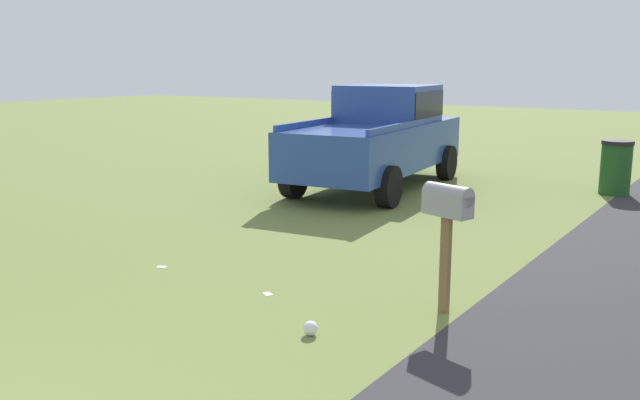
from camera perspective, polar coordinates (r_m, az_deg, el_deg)
name	(u,v)px	position (r m, az deg, el deg)	size (l,w,h in m)	color
mailbox	(447,210)	(6.94, 10.62, -0.86)	(0.34, 0.55, 1.34)	brown
pickup_truck	(380,134)	(14.17, 5.03, 5.54)	(5.39, 2.67, 2.09)	#284793
trash_bin	(616,167)	(14.53, 23.54, 2.52)	(0.60, 0.60, 1.06)	#1E4C1E
litter_wrapper_midfield_a	(162,267)	(8.86, -13.13, -5.46)	(0.12, 0.08, 0.01)	silver
litter_bag_near_hydrant	(311,328)	(6.52, -0.79, -10.70)	(0.14, 0.14, 0.14)	silver
litter_wrapper_midfield_b	(268,294)	(7.67, -4.40, -7.84)	(0.12, 0.08, 0.01)	silver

